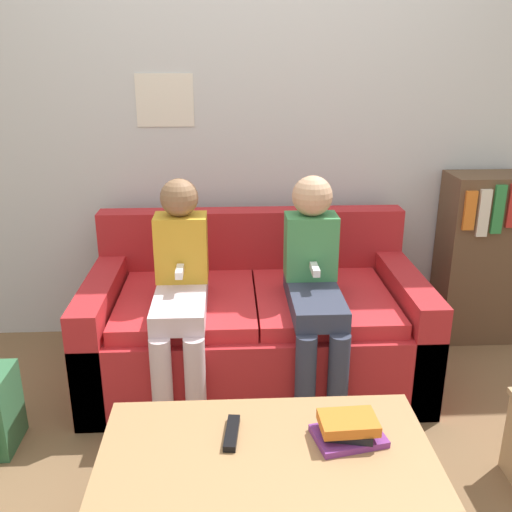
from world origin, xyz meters
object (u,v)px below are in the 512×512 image
couch (255,325)px  person_right (314,279)px  person_left (180,284)px  coffee_table (266,460)px  bookshelf (478,258)px  tv_remote (232,433)px

couch → person_right: 0.46m
person_left → person_right: (0.61, 0.00, 0.01)m
coffee_table → person_right: (0.28, 0.91, 0.25)m
person_left → bookshelf: (1.62, 0.55, -0.10)m
person_right → tv_remote: (-0.39, -0.83, -0.20)m
person_left → coffee_table: bearing=-70.1°
coffee_table → person_right: person_right is taller
coffee_table → tv_remote: bearing=144.5°
coffee_table → couch: bearing=89.1°
person_left → couch: bearing=31.1°
couch → tv_remote: bearing=-96.9°
couch → person_left: (-0.34, -0.21, 0.31)m
coffee_table → person_left: (-0.33, 0.90, 0.24)m
couch → bookshelf: bookshelf is taller
person_left → bookshelf: size_ratio=1.08×
person_right → tv_remote: size_ratio=6.01×
tv_remote → bookshelf: bearing=50.9°
tv_remote → person_right: bearing=71.4°
couch → tv_remote: size_ratio=9.33×
person_right → bookshelf: 1.16m
tv_remote → coffee_table: bearing=-29.2°
couch → person_left: size_ratio=1.56×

